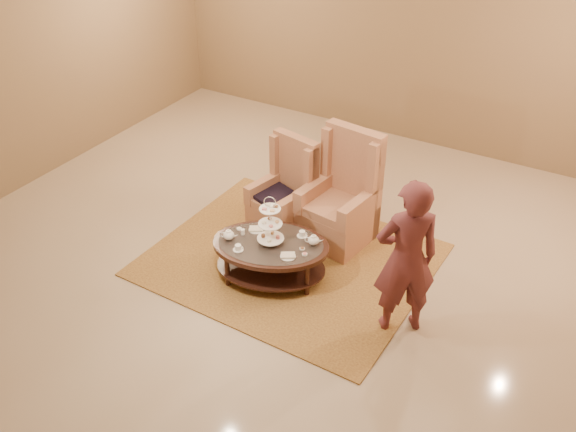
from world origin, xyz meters
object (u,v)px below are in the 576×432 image
Objects in this scene: tea_table at (271,249)px; armchair_right at (342,204)px; armchair_left at (286,199)px; person at (406,259)px.

tea_table is 1.08× the size of armchair_right.
tea_table is 1.27× the size of armchair_left.
armchair_left is 0.72m from armchair_right.
armchair_left is at bearing -64.48° from person.
person reaches higher than armchair_left.
tea_table is at bearing -56.34° from armchair_left.
armchair_right is (0.32, 1.12, 0.08)m from tea_table.
armchair_left is 2.20m from person.
tea_table is 1.16m from armchair_right.
tea_table is at bearing -97.91° from armchair_right.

